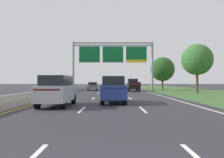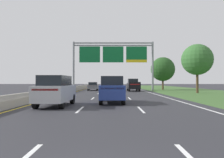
{
  "view_description": "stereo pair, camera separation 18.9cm",
  "coord_description": "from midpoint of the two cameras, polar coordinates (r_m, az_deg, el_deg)",
  "views": [
    {
      "loc": [
        -0.09,
        -3.09,
        1.72
      ],
      "look_at": [
        0.08,
        30.15,
        2.07
      ],
      "focal_mm": 35.9,
      "sensor_mm": 36.0,
      "label": 1
    },
    {
      "loc": [
        0.09,
        -3.09,
        1.72
      ],
      "look_at": [
        0.08,
        30.15,
        2.07
      ],
      "focal_mm": 35.9,
      "sensor_mm": 36.0,
      "label": 2
    }
  ],
  "objects": [
    {
      "name": "roadside_tree_far",
      "position": [
        46.94,
        12.62,
        2.45
      ],
      "size": [
        4.9,
        4.9,
        6.67
      ],
      "color": "#4C3823",
      "rests_on": "ground"
    },
    {
      "name": "lane_striping",
      "position": [
        37.67,
        -0.31,
        -3.22
      ],
      "size": [
        11.96,
        106.0,
        0.01
      ],
      "color": "white",
      "rests_on": "ground"
    },
    {
      "name": "roadside_tree_mid",
      "position": [
        35.43,
        20.71,
        4.62
      ],
      "size": [
        4.57,
        4.57,
        7.22
      ],
      "color": "#4C3823",
      "rests_on": "ground"
    },
    {
      "name": "car_blue_centre_lane_suv",
      "position": [
        17.91,
        -0.05,
        -2.59
      ],
      "size": [
        1.96,
        4.72,
        2.11
      ],
      "rotation": [
        0.0,
        0.0,
        1.58
      ],
      "color": "navy",
      "rests_on": "ground"
    },
    {
      "name": "car_grey_left_lane_sedan",
      "position": [
        42.62,
        -5.03,
        -1.82
      ],
      "size": [
        1.91,
        4.44,
        1.57
      ],
      "rotation": [
        0.0,
        0.0,
        1.59
      ],
      "color": "slate",
      "rests_on": "ground"
    },
    {
      "name": "grass_verge_right",
      "position": [
        40.6,
        19.82,
        -2.98
      ],
      "size": [
        14.0,
        110.0,
        0.02
      ],
      "primitive_type": "cube",
      "color": "#3D602D",
      "rests_on": "ground"
    },
    {
      "name": "car_silver_left_lane_suv",
      "position": [
        15.99,
        -14.12,
        -2.81
      ],
      "size": [
        2.04,
        4.75,
        2.11
      ],
      "rotation": [
        0.0,
        0.0,
        1.54
      ],
      "color": "#B2B5BA",
      "rests_on": "ground"
    },
    {
      "name": "overhead_sign_gantry",
      "position": [
        41.66,
        0.11,
        5.85
      ],
      "size": [
        15.06,
        0.42,
        9.08
      ],
      "color": "gray",
      "rests_on": "ground"
    },
    {
      "name": "median_barrier_concrete",
      "position": [
        38.68,
        -10.14,
        -2.62
      ],
      "size": [
        0.6,
        110.0,
        0.85
      ],
      "color": "#A8A399",
      "rests_on": "ground"
    },
    {
      "name": "ground_plane",
      "position": [
        38.13,
        -0.31,
        -3.19
      ],
      "size": [
        220.0,
        220.0,
        0.0
      ],
      "primitive_type": "plane",
      "color": "#2B2B30"
    },
    {
      "name": "pickup_truck_black",
      "position": [
        40.01,
        5.24,
        -1.53
      ],
      "size": [
        2.01,
        5.4,
        2.2
      ],
      "rotation": [
        0.0,
        0.0,
        1.57
      ],
      "color": "black",
      "rests_on": "ground"
    }
  ]
}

